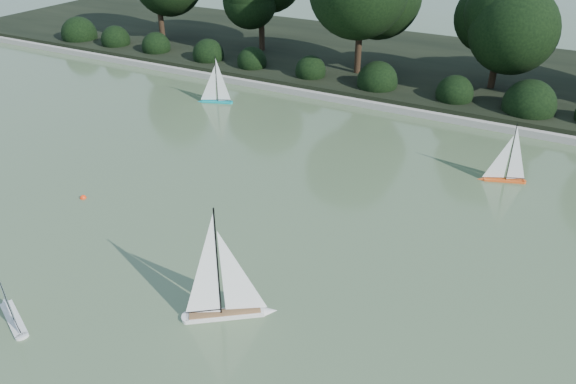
% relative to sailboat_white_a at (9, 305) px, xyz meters
% --- Properties ---
extents(ground, '(80.00, 80.00, 0.00)m').
position_rel_sailboat_white_a_xyz_m(ground, '(3.28, 1.71, -0.24)').
color(ground, '#3E5030').
rests_on(ground, ground).
extents(pond_coping, '(40.00, 0.35, 0.18)m').
position_rel_sailboat_white_a_xyz_m(pond_coping, '(3.28, 10.71, -0.15)').
color(pond_coping, gray).
rests_on(pond_coping, ground).
extents(far_bank, '(40.00, 8.00, 0.30)m').
position_rel_sailboat_white_a_xyz_m(far_bank, '(3.28, 14.71, -0.09)').
color(far_bank, black).
rests_on(far_bank, ground).
extents(tree_line, '(26.31, 3.93, 4.39)m').
position_rel_sailboat_white_a_xyz_m(tree_line, '(4.51, 13.14, 2.40)').
color(tree_line, black).
rests_on(tree_line, ground).
extents(shrub_hedge, '(29.10, 1.10, 1.10)m').
position_rel_sailboat_white_a_xyz_m(shrub_hedge, '(3.28, 11.61, 0.21)').
color(shrub_hedge, black).
rests_on(shrub_hedge, ground).
extents(sailboat_white_a, '(1.07, 0.60, 1.52)m').
position_rel_sailboat_white_a_xyz_m(sailboat_white_a, '(0.00, 0.00, 0.00)').
color(sailboat_white_a, silver).
rests_on(sailboat_white_a, ground).
extents(sailboat_white_b, '(1.24, 0.99, 1.93)m').
position_rel_sailboat_white_a_xyz_m(sailboat_white_b, '(2.82, 1.57, 0.06)').
color(sailboat_white_b, silver).
rests_on(sailboat_white_b, ground).
extents(sailboat_orange, '(1.00, 0.47, 1.39)m').
position_rel_sailboat_white_a_xyz_m(sailboat_orange, '(5.52, 7.82, -0.02)').
color(sailboat_orange, '#E34F18').
rests_on(sailboat_orange, ground).
extents(sailboat_teal, '(1.04, 0.51, 1.45)m').
position_rel_sailboat_white_a_xyz_m(sailboat_teal, '(-2.62, 8.90, -0.01)').
color(sailboat_teal, '#089295').
rests_on(sailboat_teal, ground).
extents(race_buoy, '(0.13, 0.13, 0.13)m').
position_rel_sailboat_white_a_xyz_m(race_buoy, '(-1.75, 3.06, -0.24)').
color(race_buoy, '#FF360D').
rests_on(race_buoy, ground).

